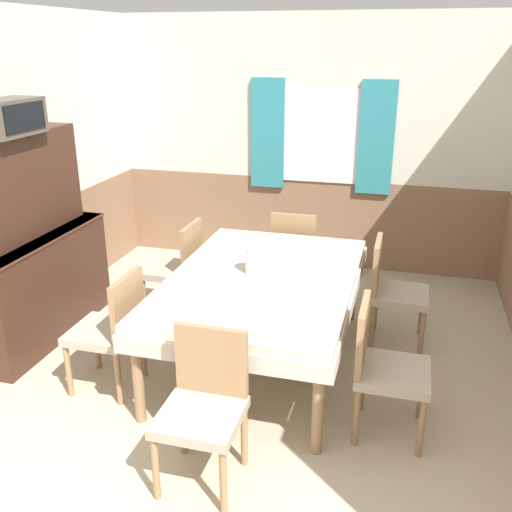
{
  "coord_description": "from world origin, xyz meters",
  "views": [
    {
      "loc": [
        1.06,
        -1.65,
        2.33
      ],
      "look_at": [
        0.05,
        2.06,
        0.87
      ],
      "focal_mm": 40.0,
      "sensor_mm": 36.0,
      "label": 1
    }
  ],
  "objects_px": {
    "dining_table": "(262,288)",
    "sideboard": "(33,256)",
    "chair_head_window": "(296,250)",
    "tv": "(8,117)",
    "chair_right_near": "(383,364)",
    "vase": "(256,260)",
    "chair_head_near": "(204,402)",
    "chair_right_far": "(392,288)",
    "chair_left_far": "(178,266)",
    "chair_left_near": "(112,327)"
  },
  "relations": [
    {
      "from": "dining_table",
      "to": "sideboard",
      "type": "relative_size",
      "value": 1.2
    },
    {
      "from": "chair_head_window",
      "to": "sideboard",
      "type": "height_order",
      "value": "sideboard"
    },
    {
      "from": "dining_table",
      "to": "tv",
      "type": "distance_m",
      "value": 2.22
    },
    {
      "from": "chair_right_near",
      "to": "vase",
      "type": "xyz_separation_m",
      "value": [
        -0.98,
        0.64,
        0.34
      ]
    },
    {
      "from": "chair_head_near",
      "to": "chair_right_far",
      "type": "bearing_deg",
      "value": -116.49
    },
    {
      "from": "chair_head_near",
      "to": "chair_right_near",
      "type": "distance_m",
      "value": 1.13
    },
    {
      "from": "chair_right_near",
      "to": "chair_head_near",
      "type": "bearing_deg",
      "value": -54.37
    },
    {
      "from": "chair_right_near",
      "to": "chair_right_far",
      "type": "height_order",
      "value": "same"
    },
    {
      "from": "chair_right_near",
      "to": "chair_head_window",
      "type": "relative_size",
      "value": 1.0
    },
    {
      "from": "chair_head_near",
      "to": "chair_right_near",
      "type": "relative_size",
      "value": 1.0
    },
    {
      "from": "tv",
      "to": "chair_left_far",
      "type": "bearing_deg",
      "value": 36.67
    },
    {
      "from": "chair_head_near",
      "to": "chair_left_far",
      "type": "xyz_separation_m",
      "value": [
        -0.92,
        1.84,
        0.0
      ]
    },
    {
      "from": "chair_left_far",
      "to": "sideboard",
      "type": "xyz_separation_m",
      "value": [
        -0.98,
        -0.64,
        0.22
      ]
    },
    {
      "from": "chair_right_far",
      "to": "tv",
      "type": "distance_m",
      "value": 3.18
    },
    {
      "from": "vase",
      "to": "dining_table",
      "type": "bearing_deg",
      "value": -35.85
    },
    {
      "from": "chair_right_near",
      "to": "vase",
      "type": "bearing_deg",
      "value": -123.02
    },
    {
      "from": "chair_head_window",
      "to": "tv",
      "type": "bearing_deg",
      "value": -143.83
    },
    {
      "from": "chair_left_near",
      "to": "vase",
      "type": "distance_m",
      "value": 1.12
    },
    {
      "from": "vase",
      "to": "sideboard",
      "type": "bearing_deg",
      "value": -176.99
    },
    {
      "from": "dining_table",
      "to": "chair_left_near",
      "type": "xyz_separation_m",
      "value": [
        -0.92,
        -0.59,
        -0.15
      ]
    },
    {
      "from": "dining_table",
      "to": "chair_head_near",
      "type": "xyz_separation_m",
      "value": [
        0.0,
        -1.25,
        -0.15
      ]
    },
    {
      "from": "chair_head_window",
      "to": "tv",
      "type": "height_order",
      "value": "tv"
    },
    {
      "from": "chair_head_near",
      "to": "chair_left_far",
      "type": "relative_size",
      "value": 1.0
    },
    {
      "from": "chair_left_near",
      "to": "chair_right_near",
      "type": "xyz_separation_m",
      "value": [
        1.84,
        0.0,
        0.0
      ]
    },
    {
      "from": "dining_table",
      "to": "chair_left_far",
      "type": "height_order",
      "value": "chair_left_far"
    },
    {
      "from": "chair_left_far",
      "to": "chair_head_window",
      "type": "height_order",
      "value": "same"
    },
    {
      "from": "sideboard",
      "to": "tv",
      "type": "xyz_separation_m",
      "value": [
        0.02,
        -0.07,
        1.11
      ]
    },
    {
      "from": "dining_table",
      "to": "chair_right_near",
      "type": "relative_size",
      "value": 2.31
    },
    {
      "from": "chair_left_far",
      "to": "chair_left_near",
      "type": "height_order",
      "value": "same"
    },
    {
      "from": "chair_head_near",
      "to": "chair_right_near",
      "type": "bearing_deg",
      "value": -144.37
    },
    {
      "from": "sideboard",
      "to": "vase",
      "type": "distance_m",
      "value": 1.84
    },
    {
      "from": "chair_left_far",
      "to": "tv",
      "type": "xyz_separation_m",
      "value": [
        -0.96,
        -0.71,
        1.33
      ]
    },
    {
      "from": "chair_head_window",
      "to": "chair_right_near",
      "type": "bearing_deg",
      "value": -63.51
    },
    {
      "from": "sideboard",
      "to": "chair_head_window",
      "type": "bearing_deg",
      "value": 34.47
    },
    {
      "from": "chair_right_far",
      "to": "chair_right_near",
      "type": "bearing_deg",
      "value": 0.0
    },
    {
      "from": "chair_right_near",
      "to": "tv",
      "type": "bearing_deg",
      "value": -99.57
    },
    {
      "from": "chair_left_near",
      "to": "sideboard",
      "type": "xyz_separation_m",
      "value": [
        -0.98,
        0.54,
        0.22
      ]
    },
    {
      "from": "chair_left_near",
      "to": "chair_head_window",
      "type": "bearing_deg",
      "value": -26.49
    },
    {
      "from": "tv",
      "to": "vase",
      "type": "relative_size",
      "value": 2.8
    },
    {
      "from": "chair_right_near",
      "to": "chair_left_far",
      "type": "bearing_deg",
      "value": -122.82
    },
    {
      "from": "chair_head_window",
      "to": "tv",
      "type": "xyz_separation_m",
      "value": [
        -1.88,
        -1.37,
        1.33
      ]
    },
    {
      "from": "chair_left_far",
      "to": "tv",
      "type": "bearing_deg",
      "value": 126.67
    },
    {
      "from": "vase",
      "to": "chair_right_near",
      "type": "bearing_deg",
      "value": -33.02
    },
    {
      "from": "chair_right_near",
      "to": "dining_table",
      "type": "bearing_deg",
      "value": -122.82
    },
    {
      "from": "chair_left_far",
      "to": "sideboard",
      "type": "distance_m",
      "value": 1.19
    },
    {
      "from": "sideboard",
      "to": "vase",
      "type": "bearing_deg",
      "value": 3.01
    },
    {
      "from": "chair_left_near",
      "to": "chair_head_window",
      "type": "height_order",
      "value": "same"
    },
    {
      "from": "chair_left_near",
      "to": "vase",
      "type": "xyz_separation_m",
      "value": [
        0.86,
        0.64,
        0.34
      ]
    },
    {
      "from": "chair_left_near",
      "to": "chair_right_far",
      "type": "distance_m",
      "value": 2.19
    },
    {
      "from": "chair_head_near",
      "to": "chair_head_window",
      "type": "relative_size",
      "value": 1.0
    }
  ]
}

